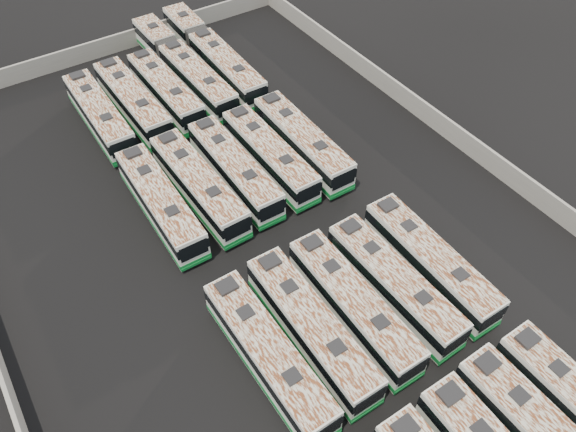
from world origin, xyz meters
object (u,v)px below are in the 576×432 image
(bus_midfront_left, at_px, (311,328))
(bus_back_left, at_px, (133,102))
(bus_midback_left, at_px, (199,185))
(bus_midback_far_left, at_px, (161,203))
(bus_midback_center, at_px, (235,169))
(bus_back_far_left, at_px, (100,115))
(bus_midfront_far_right, at_px, (430,262))
(bus_midfront_far_left, at_px, (268,355))
(bus_midback_far_right, at_px, (302,142))
(bus_midfront_center, at_px, (353,305))
(bus_back_right, at_px, (183,66))
(bus_back_center, at_px, (166,91))
(bus_midfront_right, at_px, (394,284))
(bus_midback_right, at_px, (270,155))
(bus_back_far_right, at_px, (212,54))

(bus_midfront_left, bearing_deg, bus_back_left, 90.56)
(bus_midback_left, bearing_deg, bus_midback_far_left, -179.82)
(bus_midback_center, height_order, bus_back_far_left, bus_midback_center)
(bus_back_far_left, bearing_deg, bus_midfront_far_right, -64.92)
(bus_midfront_far_left, height_order, bus_midback_far_right, bus_midback_far_right)
(bus_midfront_far_right, bearing_deg, bus_midfront_far_left, -179.79)
(bus_midfront_center, relative_size, bus_back_left, 0.97)
(bus_back_far_left, xyz_separation_m, bus_back_right, (11.09, 3.51, -0.00))
(bus_midback_far_right, height_order, bus_back_center, bus_midback_far_right)
(bus_midfront_far_left, xyz_separation_m, bus_midback_far_left, (-0.04, 17.46, -0.00))
(bus_midfront_far_right, bearing_deg, bus_back_center, 103.65)
(bus_midfront_left, distance_m, bus_back_far_left, 32.37)
(bus_midfront_far_left, distance_m, bus_back_right, 37.47)
(bus_midfront_far_left, relative_size, bus_midfront_far_right, 1.01)
(bus_midfront_far_left, relative_size, bus_midfront_left, 0.99)
(bus_back_far_left, bearing_deg, bus_midfront_center, -76.79)
(bus_midback_far_left, bearing_deg, bus_back_left, 76.78)
(bus_midback_left, xyz_separation_m, bus_midback_far_right, (11.08, -0.12, -0.00))
(bus_midfront_far_left, bearing_deg, bus_midback_far_right, 49.25)
(bus_midback_far_right, height_order, bus_back_right, bus_midback_far_right)
(bus_midfront_right, bearing_deg, bus_midfront_far_left, 177.68)
(bus_midfront_center, bearing_deg, bus_midback_left, 102.53)
(bus_midback_center, xyz_separation_m, bus_midback_right, (3.74, -0.09, -0.02))
(bus_midback_center, relative_size, bus_back_left, 0.97)
(bus_back_far_right, bearing_deg, bus_back_center, -152.93)
(bus_midback_far_right, bearing_deg, bus_midback_center, 178.93)
(bus_midfront_far_left, relative_size, bus_back_left, 0.98)
(bus_midfront_right, bearing_deg, bus_back_far_right, 82.54)
(bus_midfront_left, bearing_deg, bus_back_right, 78.88)
(bus_midfront_center, bearing_deg, bus_back_far_left, 103.55)
(bus_midfront_right, bearing_deg, bus_midfront_center, 176.14)
(bus_midfront_left, relative_size, bus_back_right, 0.66)
(bus_midfront_right, distance_m, bus_midback_center, 18.23)
(bus_midfront_far_left, distance_m, bus_midfront_center, 7.38)
(bus_back_right, relative_size, bus_back_far_right, 0.99)
(bus_midback_far_left, bearing_deg, bus_back_far_right, 52.02)
(bus_back_far_left, height_order, bus_back_center, bus_back_center)
(bus_midfront_left, bearing_deg, bus_midback_left, 90.59)
(bus_midfront_far_left, bearing_deg, bus_midfront_right, -1.35)
(bus_midback_far_right, bearing_deg, bus_midback_left, -179.91)
(bus_midback_left, relative_size, bus_back_center, 1.02)
(bus_midback_left, distance_m, bus_midback_center, 3.72)
(bus_midfront_center, bearing_deg, bus_midfront_far_right, -0.16)
(bus_midback_center, bearing_deg, bus_back_far_left, 117.38)
(bus_midfront_far_left, xyz_separation_m, bus_midback_left, (3.71, 17.56, 0.02))
(bus_midfront_right, bearing_deg, bus_midfront_far_right, -0.72)
(bus_midback_center, bearing_deg, bus_midback_far_right, -1.25)
(bus_back_center, distance_m, bus_back_far_right, 8.40)
(bus_back_center, bearing_deg, bus_back_far_right, 25.31)
(bus_midfront_far_right, height_order, bus_midback_left, bus_midback_left)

